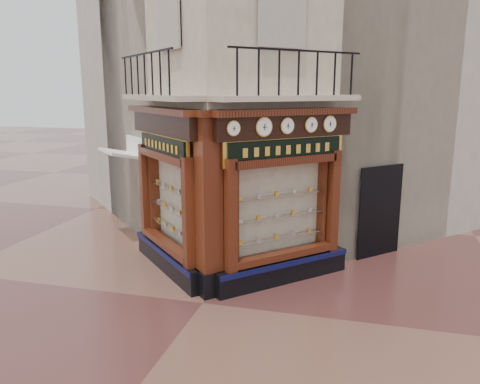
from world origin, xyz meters
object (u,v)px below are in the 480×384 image
(signboard_left, at_px, (163,145))
(corner_pilaster, at_px, (209,207))
(clock_e, at_px, (329,124))
(awning, at_px, (125,240))
(clock_b, at_px, (264,127))
(clock_a, at_px, (233,128))
(clock_d, at_px, (311,125))
(clock_c, at_px, (287,126))
(signboard_right, at_px, (286,149))

(signboard_left, bearing_deg, corner_pilaster, -169.75)
(clock_e, height_order, awning, clock_e)
(clock_b, bearing_deg, clock_a, -180.00)
(awning, bearing_deg, corner_pilaster, -173.87)
(corner_pilaster, distance_m, clock_e, 3.33)
(clock_d, height_order, signboard_left, clock_d)
(clock_e, bearing_deg, clock_d, -180.00)
(clock_b, distance_m, clock_c, 0.59)
(clock_e, bearing_deg, signboard_right, 174.25)
(clock_c, height_order, awning, clock_c)
(clock_a, relative_size, awning, 0.20)
(clock_d, distance_m, signboard_left, 3.46)
(signboard_left, bearing_deg, signboard_right, -135.00)
(awning, xyz_separation_m, signboard_left, (2.18, -1.93, 3.10))
(clock_d, relative_size, awning, 0.23)
(awning, bearing_deg, clock_d, -150.99)
(clock_c, relative_size, signboard_right, 0.15)
(clock_e, relative_size, signboard_left, 0.18)
(clock_a, xyz_separation_m, signboard_left, (-2.02, 1.06, -0.52))
(clock_d, bearing_deg, signboard_left, 140.44)
(clock_b, bearing_deg, corner_pilaster, 158.48)
(clock_e, bearing_deg, clock_c, -180.00)
(clock_b, height_order, awning, clock_b)
(clock_d, xyz_separation_m, signboard_left, (-3.40, -0.32, -0.52))
(corner_pilaster, relative_size, clock_d, 11.54)
(corner_pilaster, xyz_separation_m, signboard_right, (1.46, 1.01, 1.15))
(clock_b, height_order, clock_e, clock_b)
(corner_pilaster, height_order, clock_b, corner_pilaster)
(clock_b, distance_m, signboard_right, 0.85)
(corner_pilaster, xyz_separation_m, clock_a, (0.55, -0.05, 1.67))
(corner_pilaster, bearing_deg, signboard_left, 100.25)
(clock_a, relative_size, clock_e, 0.83)
(corner_pilaster, xyz_separation_m, clock_b, (1.07, 0.46, 1.67))
(clock_a, relative_size, signboard_right, 0.14)
(clock_a, xyz_separation_m, clock_c, (0.93, 0.93, 0.00))
(corner_pilaster, distance_m, clock_a, 1.76)
(awning, distance_m, signboard_left, 4.25)
(signboard_left, xyz_separation_m, signboard_right, (2.92, 0.00, 0.00))
(clock_c, bearing_deg, signboard_left, 132.45)
(clock_d, bearing_deg, corner_pilaster, 169.56)
(clock_e, distance_m, signboard_left, 3.88)
(signboard_right, bearing_deg, clock_c, -124.27)
(clock_e, xyz_separation_m, signboard_right, (-0.85, -0.70, -0.52))
(clock_a, xyz_separation_m, clock_b, (0.51, 0.51, 0.00))
(clock_c, height_order, signboard_left, clock_c)
(clock_b, bearing_deg, clock_c, -0.00)
(corner_pilaster, distance_m, awning, 5.07)
(clock_a, height_order, clock_c, clock_c)
(clock_a, relative_size, clock_b, 0.76)
(clock_b, distance_m, signboard_left, 2.64)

